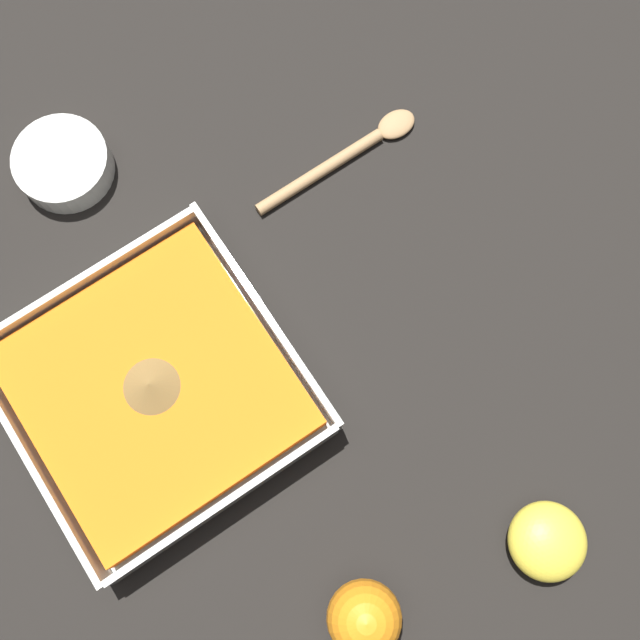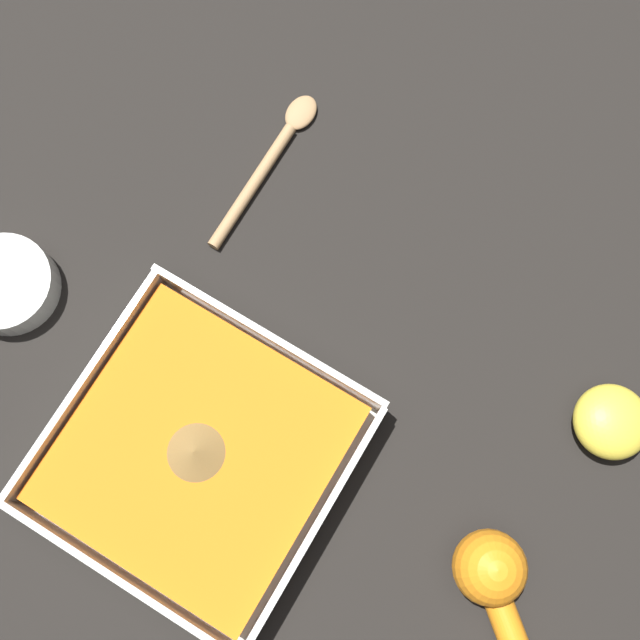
# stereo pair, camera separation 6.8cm
# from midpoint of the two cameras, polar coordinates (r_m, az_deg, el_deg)

# --- Properties ---
(ground_plane) EXTENTS (4.00, 4.00, 0.00)m
(ground_plane) POSITION_cam_midpoint_polar(r_m,az_deg,el_deg) (0.70, -10.03, -6.44)
(ground_plane) COLOR black
(square_dish) EXTENTS (0.24, 0.24, 0.05)m
(square_dish) POSITION_cam_midpoint_polar(r_m,az_deg,el_deg) (0.68, -9.61, -5.96)
(square_dish) COLOR silver
(square_dish) RESTS_ON ground_plane
(spice_bowl) EXTENTS (0.09, 0.09, 0.03)m
(spice_bowl) POSITION_cam_midpoint_polar(r_m,az_deg,el_deg) (0.77, -16.60, 10.79)
(spice_bowl) COLOR silver
(spice_bowl) RESTS_ON ground_plane
(lemon_half) EXTENTS (0.07, 0.07, 0.04)m
(lemon_half) POSITION_cam_midpoint_polar(r_m,az_deg,el_deg) (0.70, 19.64, -16.20)
(lemon_half) COLOR yellow
(lemon_half) RESTS_ON ground_plane
(wooden_spoon) EXTENTS (0.03, 0.18, 0.01)m
(wooden_spoon) POSITION_cam_midpoint_polar(r_m,az_deg,el_deg) (0.75, 4.63, 11.91)
(wooden_spoon) COLOR tan
(wooden_spoon) RESTS_ON ground_plane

